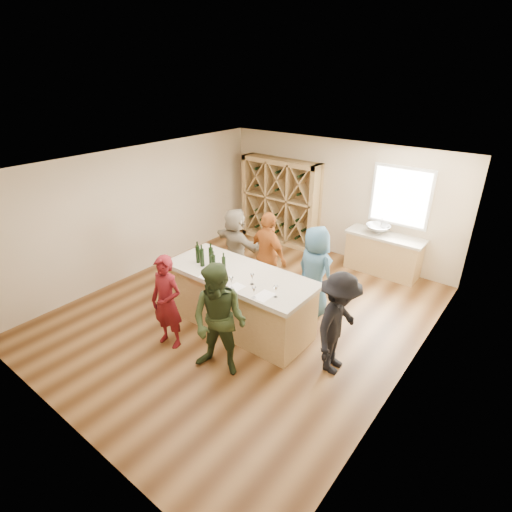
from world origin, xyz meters
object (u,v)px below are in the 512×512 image
Objects in this scene: wine_rack at (280,202)px; wine_bottle_e at (224,264)px; wine_bottle_a at (198,254)px; person_server at (338,324)px; person_far_right at (315,271)px; sink at (378,229)px; person_far_left at (236,245)px; person_far_mid at (268,256)px; tasting_counter_base at (240,301)px; wine_bottle_b at (202,258)px; wine_bottle_d at (214,263)px; wine_bottle_c at (211,256)px; person_near_left at (167,302)px; person_near_right at (219,321)px.

wine_bottle_e is (1.46, -3.78, 0.12)m from wine_rack.
wine_bottle_a is at bearing -178.01° from wine_bottle_e.
person_far_right is (-1.10, 1.21, 0.03)m from person_server.
person_far_right is at bearing -95.11° from sink.
wine_rack is 2.42m from person_far_left.
wine_rack is at bearing -69.61° from person_far_left.
tasting_counter_base is at bearing 117.85° from person_far_mid.
wine_bottle_b is 1.14× the size of wine_bottle_d.
tasting_counter_base is at bearing 7.19° from wine_bottle_c.
sink is 3.76m from tasting_counter_base.
wine_bottle_c is 1.14m from person_near_left.
wine_bottle_b is at bearing -170.73° from wine_bottle_e.
wine_rack reaches higher than wine_bottle_c.
person_far_left is at bearing 117.86° from wine_bottle_d.
person_far_right is (1.05, 0.04, -0.03)m from person_far_mid.
person_far_mid reaches higher than wine_bottle_b.
tasting_counter_base is 1.44× the size of person_near_right.
wine_bottle_d is at bearing 121.46° from person_near_right.
person_near_right is at bearing 134.53° from person_far_left.
person_server is at bearing 16.31° from person_near_left.
person_near_right is 1.01× the size of person_far_mid.
person_far_mid is 0.96m from person_far_left.
sink is 4.17m from wine_bottle_a.
person_server reaches higher than person_far_left.
wine_bottle_c is 0.18× the size of person_far_mid.
person_server reaches higher than tasting_counter_base.
person_near_left is (-0.19, -0.93, -0.41)m from wine_bottle_d.
wine_bottle_d is 0.16× the size of person_near_right.
person_far_right is at bearing 68.50° from person_near_right.
person_far_right is (0.80, 1.21, 0.37)m from tasting_counter_base.
person_server is 3.36m from person_far_left.
wine_bottle_a is 0.19× the size of person_server.
person_server is (1.36, 1.10, -0.07)m from person_near_right.
wine_bottle_b is 0.19× the size of person_far_right.
sink is at bearing -125.49° from person_far_left.
tasting_counter_base is at bearing 26.30° from wine_bottle_d.
wine_rack is 3.99m from wine_bottle_b.
sink is 4.98m from person_near_left.
person_near_right is at bearing 98.53° from person_far_right.
wine_bottle_c is (0.10, 0.13, 0.00)m from wine_bottle_b.
person_far_mid reaches higher than sink.
person_server is 2.44m from person_far_mid.
person_far_mid is at bearing 73.20° from person_near_left.
person_far_mid is at bearing -117.58° from sink.
wine_bottle_d is at bearing 70.34° from person_near_left.
wine_bottle_e is at bearing 1.99° from wine_bottle_a.
wine_bottle_e is 2.17m from person_server.
tasting_counter_base is 0.95m from wine_bottle_c.
wine_bottle_e is 1.73m from person_far_right.
person_far_left is (-0.61, 1.38, -0.43)m from wine_bottle_c.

